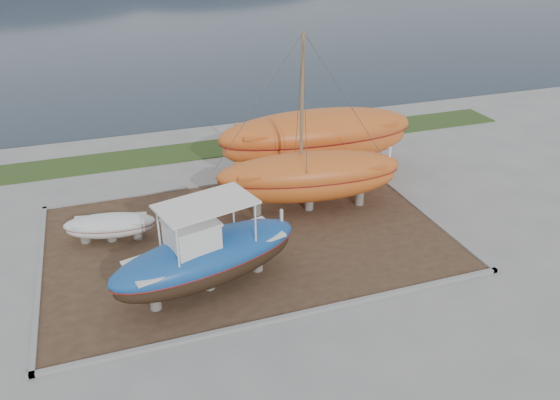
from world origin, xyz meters
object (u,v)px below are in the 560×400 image
object	(u,v)px
blue_caique	(207,248)
white_dinghy	(111,228)
orange_sailboat	(311,127)
orange_bare_hull	(317,144)

from	to	relation	value
blue_caique	white_dinghy	distance (m)	6.32
blue_caique	orange_sailboat	xyz separation A→B (m)	(6.32, 4.98, 2.53)
orange_sailboat	orange_bare_hull	xyz separation A→B (m)	(2.01, 3.93, -2.57)
orange_sailboat	orange_bare_hull	size ratio (longest dim) A/B	0.82
blue_caique	white_dinghy	world-z (taller)	blue_caique
white_dinghy	orange_sailboat	xyz separation A→B (m)	(9.77, -0.16, 3.82)
blue_caique	orange_sailboat	world-z (taller)	orange_sailboat
white_dinghy	orange_bare_hull	world-z (taller)	orange_bare_hull
blue_caique	orange_sailboat	bearing A→B (deg)	23.21
blue_caique	orange_bare_hull	bearing A→B (deg)	31.90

